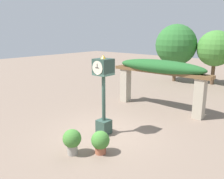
{
  "coord_description": "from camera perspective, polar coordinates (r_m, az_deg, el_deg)",
  "views": [
    {
      "loc": [
        6.1,
        -6.54,
        4.03
      ],
      "look_at": [
        -0.01,
        0.49,
        1.75
      ],
      "focal_mm": 38.0,
      "sensor_mm": 36.0,
      "label": 1
    }
  ],
  "objects": [
    {
      "name": "tree_line",
      "position": [
        19.68,
        21.12,
        9.54
      ],
      "size": [
        8.24,
        3.78,
        4.63
      ],
      "color": "brown",
      "rests_on": "ground"
    },
    {
      "name": "potted_plant_near_right",
      "position": [
        8.17,
        -2.8,
        -12.34
      ],
      "size": [
        0.63,
        0.63,
        0.8
      ],
      "color": "#9E563D",
      "rests_on": "ground"
    },
    {
      "name": "ground_plane",
      "position": [
        9.8,
        -1.86,
        -10.5
      ],
      "size": [
        60.0,
        60.0,
        0.0
      ],
      "primitive_type": "plane",
      "color": "#7F6B5B"
    },
    {
      "name": "pedestal_clock",
      "position": [
        9.2,
        -2.04,
        0.11
      ],
      "size": [
        0.62,
        0.67,
        3.18
      ],
      "color": "#2D473D",
      "rests_on": "ground"
    },
    {
      "name": "potted_plant_near_left",
      "position": [
        8.17,
        -9.58,
        -11.9
      ],
      "size": [
        0.62,
        0.62,
        0.88
      ],
      "color": "gray",
      "rests_on": "ground"
    },
    {
      "name": "pergola",
      "position": [
        12.52,
        11.33,
        4.33
      ],
      "size": [
        5.46,
        1.06,
        2.63
      ],
      "color": "#A89E89",
      "rests_on": "ground"
    }
  ]
}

